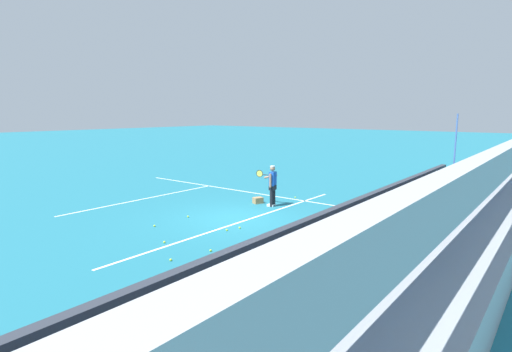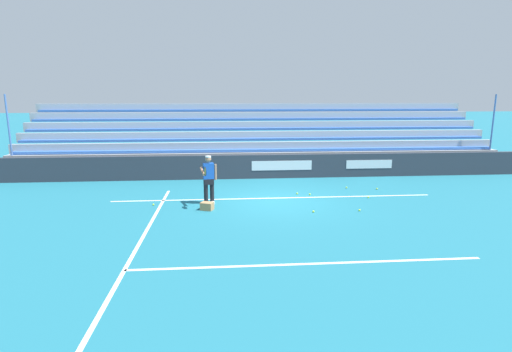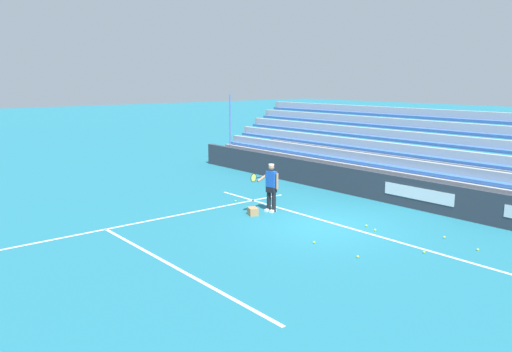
% 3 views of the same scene
% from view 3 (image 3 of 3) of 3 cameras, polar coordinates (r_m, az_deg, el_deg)
% --- Properties ---
extents(ground_plane, '(160.00, 160.00, 0.00)m').
position_cam_3_polar(ground_plane, '(16.25, 7.57, -5.68)').
color(ground_plane, '#1E6B7F').
extents(court_baseline_white, '(12.00, 0.10, 0.01)m').
position_cam_3_polar(court_baseline_white, '(16.60, 8.74, -5.34)').
color(court_baseline_white, white).
rests_on(court_baseline_white, ground).
extents(court_sideline_white, '(0.10, 12.00, 0.01)m').
position_cam_3_polar(court_sideline_white, '(17.06, -12.14, -5.02)').
color(court_sideline_white, white).
rests_on(court_sideline_white, ground).
extents(court_service_line_white, '(8.22, 0.10, 0.01)m').
position_cam_3_polar(court_service_line_white, '(12.95, -9.47, -10.11)').
color(court_service_line_white, white).
rests_on(court_service_line_white, ground).
extents(back_wall_sponsor_board, '(24.93, 0.25, 1.10)m').
position_cam_3_polar(back_wall_sponsor_board, '(19.36, 16.20, -1.65)').
color(back_wall_sponsor_board, '#2D333D').
rests_on(back_wall_sponsor_board, ground).
extents(bleacher_stand, '(23.68, 4.00, 3.85)m').
position_cam_3_polar(bleacher_stand, '(21.51, 20.15, 0.01)').
color(bleacher_stand, '#9EA3A8').
rests_on(bleacher_stand, ground).
extents(tennis_player, '(0.59, 1.06, 1.71)m').
position_cam_3_polar(tennis_player, '(17.65, 1.70, -1.26)').
color(tennis_player, black).
rests_on(tennis_player, ground).
extents(ball_box_cardboard, '(0.48, 0.43, 0.26)m').
position_cam_3_polar(ball_box_cardboard, '(17.36, -0.37, -4.06)').
color(ball_box_cardboard, '#A87F51').
rests_on(ball_box_cardboard, ground).
extents(tennis_ball_far_left, '(0.07, 0.07, 0.07)m').
position_cam_3_polar(tennis_ball_far_left, '(14.54, 6.65, -7.53)').
color(tennis_ball_far_left, '#CCE533').
rests_on(tennis_ball_far_left, ground).
extents(tennis_ball_far_right, '(0.07, 0.07, 0.07)m').
position_cam_3_polar(tennis_ball_far_right, '(14.40, 18.65, -8.24)').
color(tennis_ball_far_right, '#CCE533').
rests_on(tennis_ball_far_right, ground).
extents(tennis_ball_near_player, '(0.07, 0.07, 0.07)m').
position_cam_3_polar(tennis_ball_near_player, '(16.40, 12.49, -5.57)').
color(tennis_ball_near_player, '#CCE533').
rests_on(tennis_ball_near_player, ground).
extents(tennis_ball_stray_back, '(0.07, 0.07, 0.07)m').
position_cam_3_polar(tennis_ball_stray_back, '(16.01, 13.46, -6.03)').
color(tennis_ball_stray_back, '#CCE533').
rests_on(tennis_ball_stray_back, ground).
extents(tennis_ball_by_box, '(0.07, 0.07, 0.07)m').
position_cam_3_polar(tennis_ball_by_box, '(13.59, 11.55, -9.02)').
color(tennis_ball_by_box, '#CCE533').
rests_on(tennis_ball_by_box, ground).
extents(tennis_ball_midcourt, '(0.07, 0.07, 0.07)m').
position_cam_3_polar(tennis_ball_midcourt, '(19.25, -2.35, -2.87)').
color(tennis_ball_midcourt, '#CCE533').
rests_on(tennis_ball_midcourt, ground).
extents(tennis_ball_toward_net, '(0.07, 0.07, 0.07)m').
position_cam_3_polar(tennis_ball_toward_net, '(15.12, 24.02, -7.70)').
color(tennis_ball_toward_net, '#CCE533').
rests_on(tennis_ball_toward_net, ground).
extents(tennis_ball_on_baseline, '(0.07, 0.07, 0.07)m').
position_cam_3_polar(tennis_ball_on_baseline, '(15.90, 20.72, -6.56)').
color(tennis_ball_on_baseline, '#CCE533').
rests_on(tennis_ball_on_baseline, ground).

